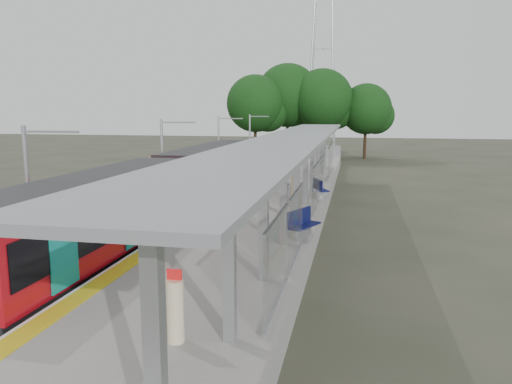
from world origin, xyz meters
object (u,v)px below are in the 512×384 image
Objects in this scene: info_pillar_near at (175,311)px; bench_far at (323,162)px; bench_near at (302,223)px; bench_mid at (320,188)px; train at (169,188)px; litter_bin at (290,191)px; info_pillar_far at (294,186)px.

bench_far is at bearing 86.42° from info_pillar_near.
bench_near reaches higher than bench_mid.
train is 31.55× the size of litter_bin.
bench_far is at bearing 116.68° from bench_near.
bench_mid is 0.91× the size of info_pillar_far.
litter_bin is (0.13, 17.61, -0.27)m from info_pillar_near.
bench_mid is 14.78m from bench_far.
bench_far is (-0.83, 14.76, -0.06)m from bench_mid.
bench_near is (7.10, -4.43, -0.45)m from train.
bench_near is 1.10× the size of bench_mid.
train is 17.00× the size of info_pillar_near.
info_pillar_far reaches higher than litter_bin.
bench_mid is at bearing 82.61° from info_pillar_near.
litter_bin is (-1.60, -0.80, -0.11)m from bench_mid.
train is 6.94m from info_pillar_far.
info_pillar_far is 1.98× the size of litter_bin.
train is 19.71× the size of bench_far.
bench_mid is at bearing 26.60° from litter_bin.
info_pillar_far is (-1.32, -0.98, 0.20)m from bench_mid.
info_pillar_far is at bearing 123.75° from bench_near.
bench_mid is (7.11, 4.79, -0.50)m from train.
litter_bin is at bearing -98.75° from bench_far.
train reaches higher than info_pillar_near.
bench_mid reaches higher than litter_bin.
bench_far reaches higher than litter_bin.
bench_near is 1.00× the size of info_pillar_far.
bench_mid is (0.01, 9.22, -0.06)m from bench_near.
info_pillar_near reaches higher than bench_near.
info_pillar_near is (5.38, -13.62, -0.35)m from train.
bench_near is at bearing -79.30° from litter_bin.
train is 15.88× the size of bench_near.
bench_mid reaches higher than bench_far.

